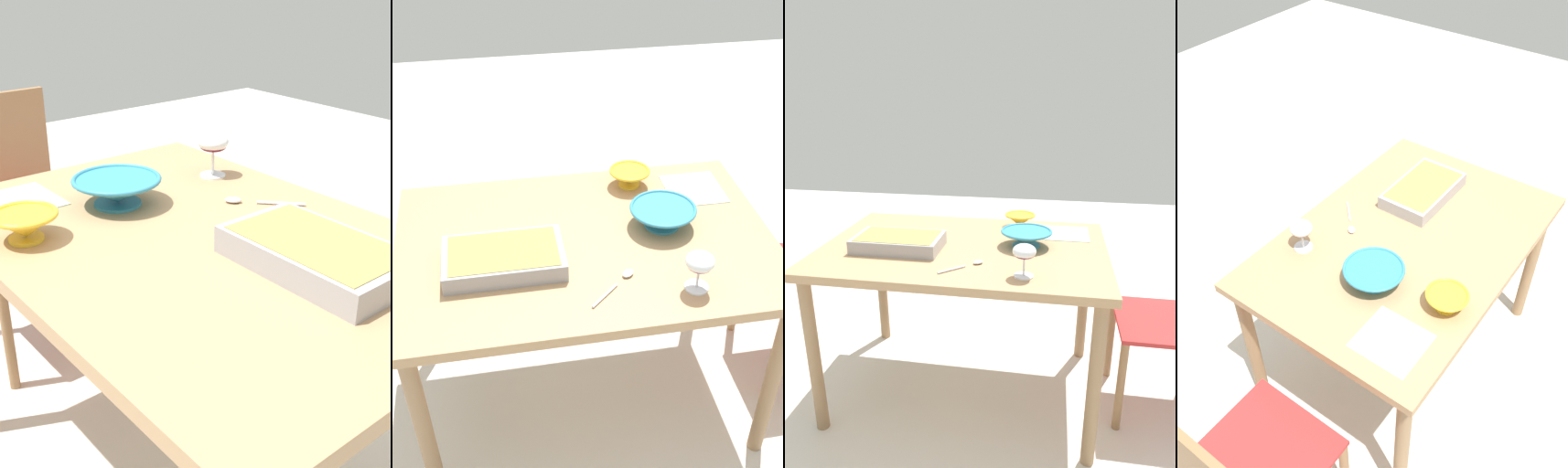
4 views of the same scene
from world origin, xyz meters
The scene contains 8 objects.
ground_plane centered at (0.00, 0.00, 0.00)m, with size 8.00×8.00×0.00m, color beige.
dining_table centered at (0.00, 0.00, 0.69)m, with size 1.29×0.88×0.78m.
wine_glass centered at (-0.29, 0.30, 0.87)m, with size 0.09×0.09×0.13m.
casserole_dish centered at (0.28, 0.09, 0.81)m, with size 0.38×0.23×0.06m.
mixing_bowl centered at (-0.28, -0.04, 0.82)m, with size 0.23×0.23×0.08m.
small_bowl centered at (-0.23, -0.32, 0.82)m, with size 0.16×0.16×0.07m.
serving_spoon centered at (-0.07, 0.23, 0.79)m, with size 0.17×0.16×0.01m.
napkin centered at (-0.47, -0.24, 0.78)m, with size 0.21×0.23×0.00m, color #B2CCB7.
Camera 4 is at (-1.35, -0.81, 2.20)m, focal length 39.46 mm.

